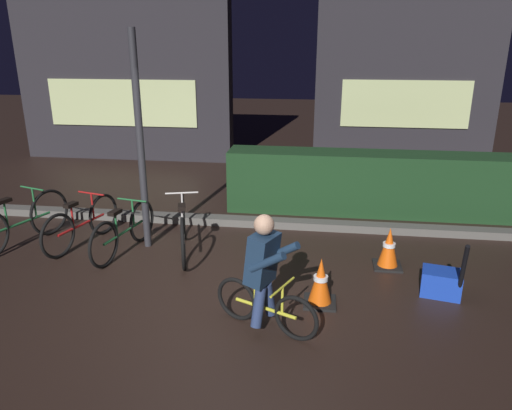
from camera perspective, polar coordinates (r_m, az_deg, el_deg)
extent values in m
plane|color=black|center=(5.77, -2.83, -10.34)|extent=(40.00, 40.00, 0.00)
cube|color=#56544F|center=(7.71, 0.15, -2.04)|extent=(12.00, 0.24, 0.12)
cube|color=#19381C|center=(8.40, 13.26, 2.53)|extent=(4.80, 0.70, 1.04)
cube|color=#262328|center=(12.41, -15.50, 16.64)|extent=(5.22, 0.50, 4.95)
cube|color=#BFCC8C|center=(12.23, -15.55, 11.55)|extent=(3.65, 0.04, 1.10)
cube|color=#262328|center=(12.32, 17.33, 14.47)|extent=(4.24, 0.50, 4.09)
cube|color=#BFCC8C|center=(12.11, 17.23, 11.33)|extent=(2.96, 0.04, 1.10)
cylinder|color=#2D2D33|center=(6.73, -13.52, 7.01)|extent=(0.10, 0.10, 2.98)
torus|color=black|center=(7.93, -23.24, -0.80)|extent=(0.26, 0.68, 0.70)
cylinder|color=#236B38|center=(7.62, -26.17, -1.99)|extent=(0.36, 1.01, 0.04)
cylinder|color=#236B38|center=(7.46, -27.47, -1.00)|extent=(0.03, 0.03, 0.40)
cube|color=black|center=(7.40, -27.70, 0.44)|extent=(0.16, 0.22, 0.05)
cylinder|color=#236B38|center=(7.72, -24.75, 0.23)|extent=(0.03, 0.03, 0.44)
cylinder|color=#236B38|center=(7.66, -24.97, 1.80)|extent=(0.44, 0.17, 0.02)
torus|color=black|center=(7.68, -17.61, -1.05)|extent=(0.20, 0.62, 0.63)
torus|color=black|center=(7.05, -22.39, -3.40)|extent=(0.20, 0.62, 0.63)
cylinder|color=#B21919|center=(7.35, -19.89, -2.18)|extent=(0.27, 0.91, 0.04)
cylinder|color=#B21919|center=(7.19, -20.90, -1.30)|extent=(0.03, 0.03, 0.35)
cube|color=black|center=(7.13, -21.06, 0.02)|extent=(0.15, 0.22, 0.05)
cylinder|color=#B21919|center=(7.47, -18.77, -0.13)|extent=(0.03, 0.03, 0.39)
cylinder|color=#B21919|center=(7.41, -18.93, 1.31)|extent=(0.45, 0.14, 0.02)
torus|color=black|center=(7.25, -13.34, -1.85)|extent=(0.16, 0.62, 0.62)
torus|color=black|center=(6.56, -17.56, -4.50)|extent=(0.16, 0.62, 0.62)
cylinder|color=#236B38|center=(6.90, -15.34, -3.11)|extent=(0.21, 0.91, 0.04)
cylinder|color=#236B38|center=(6.72, -16.22, -2.23)|extent=(0.03, 0.03, 0.34)
cube|color=black|center=(6.66, -16.35, -0.84)|extent=(0.14, 0.22, 0.05)
cylinder|color=#236B38|center=(7.03, -14.34, -0.93)|extent=(0.03, 0.03, 0.39)
cylinder|color=#236B38|center=(6.97, -14.47, 0.57)|extent=(0.46, 0.11, 0.02)
torus|color=black|center=(7.22, -8.61, -1.34)|extent=(0.23, 0.68, 0.69)
torus|color=black|center=(6.26, -8.61, -4.57)|extent=(0.23, 0.68, 0.69)
cylinder|color=silver|center=(6.74, -8.61, -2.84)|extent=(0.32, 1.00, 0.04)
cylinder|color=silver|center=(6.50, -8.69, -1.83)|extent=(0.03, 0.03, 0.39)
cube|color=black|center=(6.44, -8.78, -0.22)|extent=(0.15, 0.22, 0.05)
cylinder|color=silver|center=(6.93, -8.70, -0.30)|extent=(0.03, 0.03, 0.44)
cylinder|color=silver|center=(6.86, -8.78, 1.42)|extent=(0.45, 0.15, 0.02)
cube|color=black|center=(5.59, 7.53, -11.32)|extent=(0.36, 0.36, 0.03)
cone|color=#EA560F|center=(5.46, 7.66, -8.80)|extent=(0.26, 0.26, 0.52)
cylinder|color=white|center=(5.45, 7.67, -8.56)|extent=(0.16, 0.16, 0.05)
cube|color=black|center=(6.60, 15.25, -6.94)|extent=(0.36, 0.36, 0.03)
cone|color=#EA560F|center=(6.49, 15.45, -4.75)|extent=(0.26, 0.26, 0.52)
cylinder|color=white|center=(6.48, 15.47, -4.54)|extent=(0.16, 0.16, 0.05)
cube|color=#193DB7|center=(6.06, 21.04, -8.58)|extent=(0.50, 0.40, 0.30)
torus|color=black|center=(4.85, 4.77, -13.21)|extent=(0.46, 0.24, 0.48)
torus|color=black|center=(5.16, -2.31, -11.04)|extent=(0.46, 0.24, 0.48)
cylinder|color=gold|center=(4.99, 1.11, -12.11)|extent=(0.66, 0.32, 0.04)
cylinder|color=gold|center=(4.98, -0.12, -10.43)|extent=(0.03, 0.03, 0.26)
cube|color=black|center=(4.92, -0.12, -9.08)|extent=(0.22, 0.17, 0.05)
cylinder|color=gold|center=(4.83, 3.12, -11.21)|extent=(0.03, 0.03, 0.30)
cylinder|color=gold|center=(4.76, 3.16, -9.67)|extent=(0.21, 0.43, 0.02)
cylinder|color=navy|center=(5.04, 1.51, -10.98)|extent=(0.19, 0.23, 0.42)
cylinder|color=navy|center=(4.90, 0.29, -11.97)|extent=(0.19, 0.23, 0.42)
cube|color=#192D47|center=(4.75, 0.73, -6.35)|extent=(0.37, 0.40, 0.54)
sphere|color=tan|center=(4.60, 0.96, -2.35)|extent=(0.20, 0.20, 0.20)
cylinder|color=#192D47|center=(4.78, 3.05, -5.57)|extent=(0.39, 0.24, 0.29)
cylinder|color=#192D47|center=(4.56, 1.33, -6.81)|extent=(0.39, 0.24, 0.29)
ellipsoid|color=black|center=(4.96, 1.34, -5.88)|extent=(0.36, 0.28, 0.24)
cylinder|color=black|center=(5.77, 23.21, -7.47)|extent=(0.13, 0.37, 0.81)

